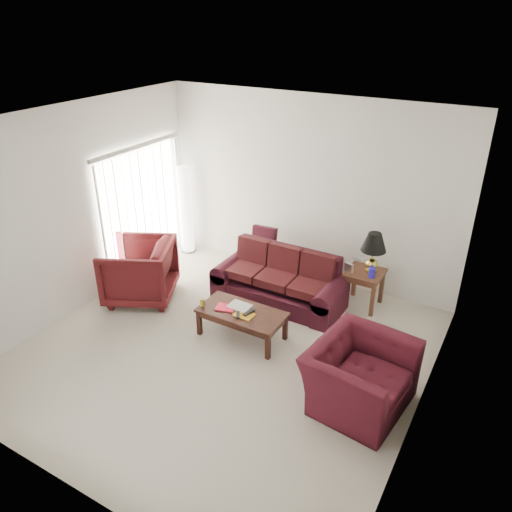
{
  "coord_description": "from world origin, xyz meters",
  "views": [
    {
      "loc": [
        3.06,
        -4.46,
        4.15
      ],
      "look_at": [
        0.0,
        0.85,
        1.05
      ],
      "focal_mm": 35.0,
      "sensor_mm": 36.0,
      "label": 1
    }
  ],
  "objects": [
    {
      "name": "end_table",
      "position": [
        1.21,
        2.02,
        0.29
      ],
      "size": [
        0.58,
        0.58,
        0.58
      ],
      "primitive_type": null,
      "rotation": [
        0.0,
        0.0,
        -0.1
      ],
      "color": "#4B2C1A",
      "rests_on": "ground"
    },
    {
      "name": "throw_pillow",
      "position": [
        -0.58,
        2.12,
        0.67
      ],
      "size": [
        0.42,
        0.23,
        0.42
      ],
      "primitive_type": "cube",
      "rotation": [
        -0.21,
        0.0,
        0.08
      ],
      "color": "black",
      "rests_on": "sofa"
    },
    {
      "name": "table_lamp",
      "position": [
        1.28,
        2.07,
        0.89
      ],
      "size": [
        0.49,
        0.49,
        0.62
      ],
      "primitive_type": null,
      "rotation": [
        0.0,
        0.0,
        -0.41
      ],
      "color": "#B39937",
      "rests_on": "end_table"
    },
    {
      "name": "armchair_left",
      "position": [
        -1.88,
        0.5,
        0.47
      ],
      "size": [
        1.37,
        1.36,
        0.94
      ],
      "primitive_type": "imported",
      "rotation": [
        0.0,
        0.0,
        -1.11
      ],
      "color": "#410F11",
      "rests_on": "ground"
    },
    {
      "name": "picture_frame",
      "position": [
        1.03,
        2.24,
        0.67
      ],
      "size": [
        0.15,
        0.18,
        0.06
      ],
      "primitive_type": "cube",
      "rotation": [
        1.36,
        0.0,
        -0.1
      ],
      "color": "silver",
      "rests_on": "end_table"
    },
    {
      "name": "magazine_orange",
      "position": [
        0.12,
        0.33,
        0.42
      ],
      "size": [
        0.27,
        0.2,
        0.01
      ],
      "primitive_type": "cube",
      "rotation": [
        0.0,
        0.0,
        -0.03
      ],
      "color": "orange",
      "rests_on": "coffee_table"
    },
    {
      "name": "magazine_white",
      "position": [
        -0.05,
        0.48,
        0.42
      ],
      "size": [
        0.31,
        0.24,
        0.02
      ],
      "primitive_type": "cube",
      "rotation": [
        0.0,
        0.0,
        -0.03
      ],
      "color": "beige",
      "rests_on": "coffee_table"
    },
    {
      "name": "blue_canister",
      "position": [
        1.34,
        1.9,
        0.66
      ],
      "size": [
        0.1,
        0.1,
        0.16
      ],
      "primitive_type": "cylinder",
      "rotation": [
        0.0,
        0.0,
        -0.05
      ],
      "color": "#1F18A2",
      "rests_on": "end_table"
    },
    {
      "name": "floor_lamp",
      "position": [
        -2.24,
        2.2,
        0.83
      ],
      "size": [
        0.32,
        0.32,
        1.65
      ],
      "primitive_type": null,
      "rotation": [
        0.0,
        0.0,
        -0.22
      ],
      "color": "white",
      "rests_on": "ground"
    },
    {
      "name": "coffee_table",
      "position": [
        0.04,
        0.4,
        0.21
      ],
      "size": [
        1.31,
        0.94,
        0.42
      ],
      "primitive_type": null,
      "rotation": [
        0.0,
        0.0,
        0.32
      ],
      "color": "black",
      "rests_on": "ground"
    },
    {
      "name": "clock",
      "position": [
        0.99,
        1.89,
        0.65
      ],
      "size": [
        0.15,
        0.1,
        0.14
      ],
      "primitive_type": "cube",
      "rotation": [
        0.0,
        0.0,
        -0.37
      ],
      "color": "#B9B8BD",
      "rests_on": "end_table"
    },
    {
      "name": "yellow_glass",
      "position": [
        -0.51,
        0.24,
        0.47
      ],
      "size": [
        0.06,
        0.06,
        0.11
      ],
      "primitive_type": "cylinder",
      "rotation": [
        0.0,
        0.0,
        0.02
      ],
      "color": "gold",
      "rests_on": "coffee_table"
    },
    {
      "name": "blinds",
      "position": [
        -2.42,
        1.3,
        1.08
      ],
      "size": [
        0.1,
        2.0,
        2.16
      ],
      "primitive_type": "cube",
      "color": "silver",
      "rests_on": "ground"
    },
    {
      "name": "sofa",
      "position": [
        0.05,
        1.45,
        0.41
      ],
      "size": [
        2.08,
        1.05,
        0.82
      ],
      "primitive_type": null,
      "rotation": [
        0.0,
        0.0,
        0.1
      ],
      "color": "black",
      "rests_on": "ground"
    },
    {
      "name": "floor",
      "position": [
        0.0,
        0.0,
        0.0
      ],
      "size": [
        5.0,
        5.0,
        0.0
      ],
      "primitive_type": "plane",
      "color": "#BAB09E",
      "rests_on": "ground"
    },
    {
      "name": "armchair_right",
      "position": [
        1.87,
        -0.03,
        0.38
      ],
      "size": [
        1.15,
        1.28,
        0.76
      ],
      "primitive_type": "imported",
      "rotation": [
        0.0,
        0.0,
        1.45
      ],
      "color": "#3C0D17",
      "rests_on": "ground"
    },
    {
      "name": "remote_a",
      "position": [
        0.06,
        0.26,
        0.44
      ],
      "size": [
        0.13,
        0.16,
        0.02
      ],
      "primitive_type": "cube",
      "rotation": [
        0.0,
        0.0,
        0.57
      ],
      "color": "black",
      "rests_on": "coffee_table"
    },
    {
      "name": "remote_b",
      "position": [
        0.16,
        0.38,
        0.44
      ],
      "size": [
        0.1,
        0.19,
        0.02
      ],
      "primitive_type": "cube",
      "rotation": [
        0.0,
        0.0,
        -0.27
      ],
      "color": "black",
      "rests_on": "coffee_table"
    },
    {
      "name": "magazine_red",
      "position": [
        -0.2,
        0.35,
        0.42
      ],
      "size": [
        0.3,
        0.25,
        0.01
      ],
      "primitive_type": "cube",
      "rotation": [
        0.0,
        0.0,
        0.26
      ],
      "color": "red",
      "rests_on": "coffee_table"
    }
  ]
}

